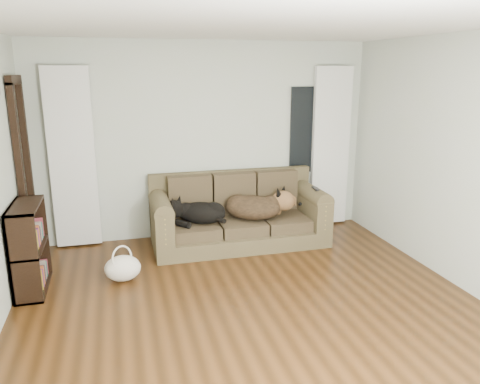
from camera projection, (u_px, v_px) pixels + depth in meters
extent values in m
plane|color=#311C0A|center=(260.00, 322.00, 4.27)|extent=(5.00, 5.00, 0.00)
plane|color=white|center=(263.00, 20.00, 3.60)|extent=(5.00, 5.00, 0.00)
cube|color=#B1BEA6|center=(205.00, 141.00, 6.27)|extent=(4.50, 0.04, 2.60)
cube|color=silver|center=(72.00, 159.00, 5.81)|extent=(0.55, 0.08, 2.25)
cube|color=silver|center=(330.00, 147.00, 6.68)|extent=(0.55, 0.08, 2.25)
cube|color=black|center=(307.00, 130.00, 6.58)|extent=(0.50, 0.03, 1.20)
cube|color=black|center=(25.00, 175.00, 5.37)|extent=(0.07, 0.60, 2.10)
cube|color=#423A27|center=(239.00, 211.00, 6.08)|extent=(2.24, 0.97, 0.91)
ellipsoid|color=black|center=(199.00, 212.00, 5.90)|extent=(0.75, 0.68, 0.26)
ellipsoid|color=black|center=(256.00, 208.00, 6.06)|extent=(0.91, 0.83, 0.33)
cube|color=black|center=(315.00, 188.00, 6.08)|extent=(0.07, 0.19, 0.02)
ellipsoid|color=beige|center=(123.00, 267.00, 5.06)|extent=(0.47, 0.41, 0.28)
cube|color=black|center=(29.00, 244.00, 4.78)|extent=(0.35, 0.76, 0.92)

